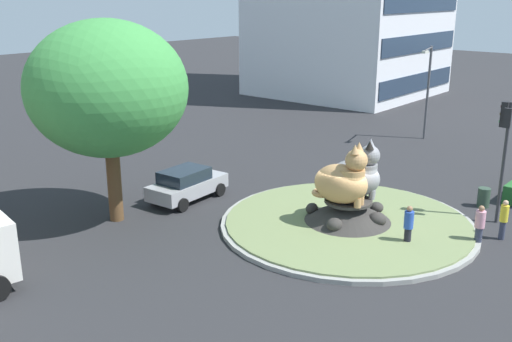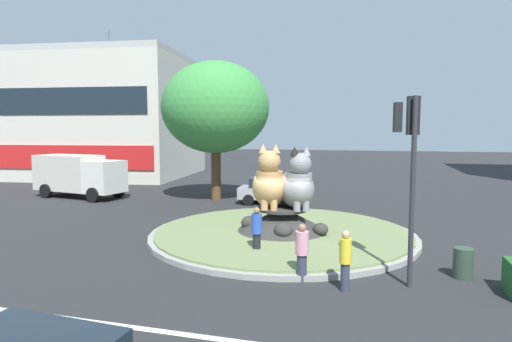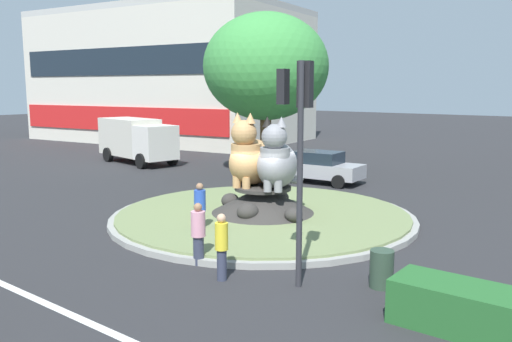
% 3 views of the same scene
% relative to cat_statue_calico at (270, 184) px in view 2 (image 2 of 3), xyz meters
% --- Properties ---
extents(ground_plane, '(160.00, 160.00, 0.00)m').
position_rel_cat_statue_calico_xyz_m(ground_plane, '(0.51, 0.05, -2.16)').
color(ground_plane, '#28282B').
extents(lane_centreline, '(112.00, 0.20, 0.01)m').
position_rel_cat_statue_calico_xyz_m(lane_centreline, '(0.51, -8.84, -2.15)').
color(lane_centreline, silver).
rests_on(lane_centreline, ground).
extents(roundabout_island, '(10.78, 10.78, 1.20)m').
position_rel_cat_statue_calico_xyz_m(roundabout_island, '(0.51, 0.04, -1.83)').
color(roundabout_island, gray).
rests_on(roundabout_island, ground).
extents(cat_statue_calico, '(1.88, 2.89, 2.61)m').
position_rel_cat_statue_calico_xyz_m(cat_statue_calico, '(0.00, 0.00, 0.00)').
color(cat_statue_calico, tan).
rests_on(cat_statue_calico, roundabout_island).
extents(cat_statue_grey, '(2.19, 2.87, 2.52)m').
position_rel_cat_statue_calico_xyz_m(cat_statue_grey, '(1.12, 0.05, -0.04)').
color(cat_statue_grey, gray).
rests_on(cat_statue_grey, roundabout_island).
extents(traffic_light_mast, '(0.71, 0.60, 5.26)m').
position_rel_cat_statue_calico_xyz_m(traffic_light_mast, '(5.00, -4.53, 1.69)').
color(traffic_light_mast, '#2D2D33').
rests_on(traffic_light_mast, ground).
extents(shophouse_block, '(24.23, 16.43, 14.51)m').
position_rel_cat_statue_calico_xyz_m(shophouse_block, '(-24.42, 19.17, 3.52)').
color(shophouse_block, beige).
rests_on(shophouse_block, ground).
extents(broadleaf_tree_behind_island, '(6.63, 6.63, 8.58)m').
position_rel_cat_statue_calico_xyz_m(broadleaf_tree_behind_island, '(-5.40, 8.13, 3.59)').
color(broadleaf_tree_behind_island, brown).
rests_on(broadleaf_tree_behind_island, ground).
extents(pedestrian_blue_shirt, '(0.37, 0.37, 1.70)m').
position_rel_cat_statue_calico_xyz_m(pedestrian_blue_shirt, '(0.22, -2.86, -1.26)').
color(pedestrian_blue_shirt, black).
rests_on(pedestrian_blue_shirt, ground).
extents(pedestrian_yellow_shirt, '(0.32, 0.32, 1.67)m').
position_rel_cat_statue_calico_xyz_m(pedestrian_yellow_shirt, '(3.39, -5.41, -1.27)').
color(pedestrian_yellow_shirt, '#33384C').
rests_on(pedestrian_yellow_shirt, ground).
extents(pedestrian_pink_shirt, '(0.38, 0.38, 1.68)m').
position_rel_cat_statue_calico_xyz_m(pedestrian_pink_shirt, '(2.13, -4.92, -1.28)').
color(pedestrian_pink_shirt, '#33384C').
rests_on(pedestrian_pink_shirt, ground).
extents(hatchback_near_shophouse, '(4.16, 2.24, 1.56)m').
position_rel_cat_statue_calico_xyz_m(hatchback_near_shophouse, '(-1.67, 7.64, -1.35)').
color(hatchback_near_shophouse, '#99999E').
rests_on(hatchback_near_shophouse, ground).
extents(delivery_box_truck, '(6.51, 3.24, 2.74)m').
position_rel_cat_statue_calico_xyz_m(delivery_box_truck, '(-14.36, 6.68, -0.64)').
color(delivery_box_truck, silver).
rests_on(delivery_box_truck, ground).
extents(litter_bin, '(0.56, 0.56, 0.90)m').
position_rel_cat_statue_calico_xyz_m(litter_bin, '(6.67, -3.45, -1.71)').
color(litter_bin, '#2D4233').
rests_on(litter_bin, ground).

